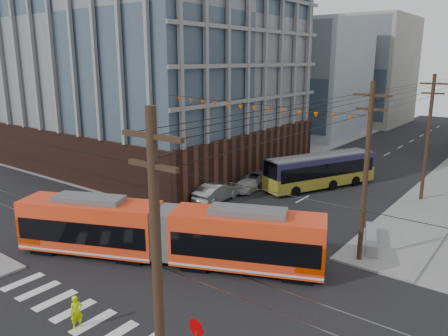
{
  "coord_description": "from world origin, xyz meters",
  "views": [
    {
      "loc": [
        16.86,
        -13.87,
        12.16
      ],
      "look_at": [
        -0.88,
        9.51,
        4.83
      ],
      "focal_mm": 35.0,
      "sensor_mm": 36.0,
      "label": 1
    }
  ],
  "objects": [
    {
      "name": "utility_pole_near",
      "position": [
        8.5,
        -6.0,
        5.5
      ],
      "size": [
        0.3,
        0.3,
        11.0
      ],
      "primitive_type": "cylinder",
      "color": "black",
      "rests_on": "ground"
    },
    {
      "name": "bg_bldg_nw_near",
      "position": [
        -17.0,
        52.0,
        9.0
      ],
      "size": [
        18.0,
        16.0,
        18.0
      ],
      "primitive_type": "cube",
      "color": "#8C99A5",
      "rests_on": "ground"
    },
    {
      "name": "parked_car_silver",
      "position": [
        -5.83,
        15.01,
        0.83
      ],
      "size": [
        1.87,
        5.08,
        1.66
      ],
      "primitive_type": "imported",
      "rotation": [
        0.0,
        0.0,
        3.16
      ],
      "color": "#9D9FA0",
      "rests_on": "ground"
    },
    {
      "name": "parked_car_grey",
      "position": [
        -5.51,
        21.85,
        0.72
      ],
      "size": [
        2.54,
        5.28,
        1.45
      ],
      "primitive_type": "imported",
      "rotation": [
        0.0,
        0.0,
        3.17
      ],
      "color": "#4D4E51",
      "rests_on": "ground"
    },
    {
      "name": "pedestrian",
      "position": [
        0.57,
        -3.69,
        0.8
      ],
      "size": [
        0.54,
        0.67,
        1.6
      ],
      "primitive_type": "imported",
      "rotation": [
        0.0,
        0.0,
        1.28
      ],
      "color": "#C7F702",
      "rests_on": "ground"
    },
    {
      "name": "ground",
      "position": [
        0.0,
        0.0,
        0.0
      ],
      "size": [
        160.0,
        160.0,
        0.0
      ],
      "primitive_type": "plane",
      "color": "slate"
    },
    {
      "name": "streetcar",
      "position": [
        -1.03,
        3.82,
        1.84
      ],
      "size": [
        18.54,
        10.18,
        3.68
      ],
      "primitive_type": null,
      "rotation": [
        0.0,
        0.0,
        0.42
      ],
      "color": "#F63E19",
      "rests_on": "ground"
    },
    {
      "name": "parked_car_white",
      "position": [
        -5.18,
        19.26,
        0.61
      ],
      "size": [
        1.82,
        4.25,
        1.22
      ],
      "primitive_type": "imported",
      "rotation": [
        0.0,
        0.0,
        3.12
      ],
      "color": "silver",
      "rests_on": "ground"
    },
    {
      "name": "office_building",
      "position": [
        -22.0,
        23.0,
        14.3
      ],
      "size": [
        30.0,
        25.0,
        28.6
      ],
      "primitive_type": "cube",
      "color": "#381E16",
      "rests_on": "ground"
    },
    {
      "name": "city_bus",
      "position": [
        -0.41,
        24.38,
        1.67
      ],
      "size": [
        7.2,
        11.79,
        3.34
      ],
      "primitive_type": null,
      "rotation": [
        0.0,
        0.0,
        -0.43
      ],
      "color": "#221B41",
      "rests_on": "ground"
    },
    {
      "name": "jersey_barrier",
      "position": [
        8.3,
        13.68,
        0.45
      ],
      "size": [
        2.45,
        4.56,
        0.9
      ],
      "primitive_type": "cube",
      "rotation": [
        0.0,
        0.0,
        0.34
      ],
      "color": "gray",
      "rests_on": "ground"
    },
    {
      "name": "bg_bldg_nw_far",
      "position": [
        -14.0,
        72.0,
        10.0
      ],
      "size": [
        16.0,
        18.0,
        20.0
      ],
      "primitive_type": "cube",
      "color": "gray",
      "rests_on": "ground"
    }
  ]
}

